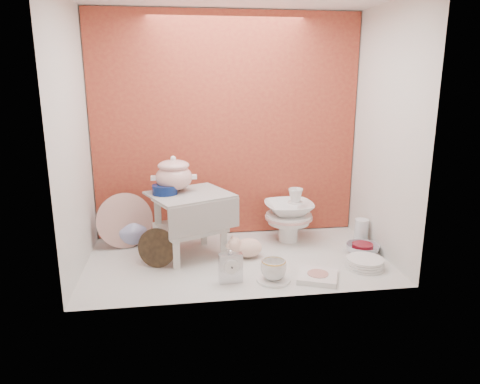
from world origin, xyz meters
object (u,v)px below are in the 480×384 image
object	(u,v)px
blue_white_vase	(131,227)
plush_pig	(248,247)
soup_tureen	(174,174)
dinner_plate_stack	(365,263)
mantel_clock	(231,267)
porcelain_tower	(289,215)
step_stool	(191,225)
gold_rim_teacup	(274,269)
crystal_bowl	(362,249)
floral_platter	(125,221)

from	to	relation	value
blue_white_vase	plush_pig	xyz separation A→B (m)	(0.73, -0.35, -0.05)
soup_tureen	dinner_plate_stack	xyz separation A→B (m)	(1.08, -0.40, -0.48)
mantel_clock	plush_pig	world-z (taller)	mantel_clock
mantel_clock	dinner_plate_stack	bearing A→B (deg)	0.37
blue_white_vase	porcelain_tower	bearing A→B (deg)	-5.66
plush_pig	step_stool	bearing A→B (deg)	-179.66
gold_rim_teacup	dinner_plate_stack	xyz separation A→B (m)	(0.56, 0.09, -0.04)
dinner_plate_stack	crystal_bowl	xyz separation A→B (m)	(0.07, 0.20, 0.00)
step_stool	crystal_bowl	xyz separation A→B (m)	(1.06, -0.14, -0.17)
mantel_clock	soup_tureen	bearing A→B (deg)	116.06
gold_rim_teacup	crystal_bowl	distance (m)	0.70
gold_rim_teacup	blue_white_vase	bearing A→B (deg)	139.77
blue_white_vase	mantel_clock	distance (m)	0.89
blue_white_vase	plush_pig	distance (m)	0.81
step_stool	plush_pig	bearing A→B (deg)	-39.06
blue_white_vase	gold_rim_teacup	world-z (taller)	blue_white_vase
mantel_clock	gold_rim_teacup	bearing A→B (deg)	-8.90
soup_tureen	gold_rim_teacup	size ratio (longest dim) A/B	1.90
blue_white_vase	gold_rim_teacup	size ratio (longest dim) A/B	1.69
soup_tureen	mantel_clock	distance (m)	0.69
plush_pig	mantel_clock	bearing A→B (deg)	-99.00
dinner_plate_stack	crystal_bowl	distance (m)	0.21
soup_tureen	mantel_clock	bearing A→B (deg)	-58.74
dinner_plate_stack	gold_rim_teacup	bearing A→B (deg)	-170.67
mantel_clock	crystal_bowl	world-z (taller)	mantel_clock
plush_pig	porcelain_tower	size ratio (longest dim) A/B	0.61
step_stool	mantel_clock	xyz separation A→B (m)	(0.20, -0.42, -0.11)
blue_white_vase	crystal_bowl	size ratio (longest dim) A/B	1.15
floral_platter	crystal_bowl	distance (m)	1.52
floral_platter	plush_pig	distance (m)	0.82
step_stool	porcelain_tower	size ratio (longest dim) A/B	1.24
blue_white_vase	crystal_bowl	distance (m)	1.50
step_stool	soup_tureen	bearing A→B (deg)	123.42
plush_pig	porcelain_tower	bearing A→B (deg)	53.14
mantel_clock	crystal_bowl	xyz separation A→B (m)	(0.86, 0.27, -0.06)
soup_tureen	step_stool	bearing A→B (deg)	-32.42
step_stool	gold_rim_teacup	distance (m)	0.62
dinner_plate_stack	mantel_clock	bearing A→B (deg)	-174.43
plush_pig	crystal_bowl	world-z (taller)	plush_pig
crystal_bowl	mantel_clock	bearing A→B (deg)	-162.42
soup_tureen	crystal_bowl	xyz separation A→B (m)	(1.15, -0.20, -0.48)
gold_rim_teacup	crystal_bowl	size ratio (longest dim) A/B	0.68
floral_platter	crystal_bowl	bearing A→B (deg)	-13.14
mantel_clock	dinner_plate_stack	size ratio (longest dim) A/B	0.83
gold_rim_teacup	crystal_bowl	xyz separation A→B (m)	(0.63, 0.29, -0.04)
step_stool	porcelain_tower	distance (m)	0.68
dinner_plate_stack	porcelain_tower	size ratio (longest dim) A/B	0.61
gold_rim_teacup	dinner_plate_stack	size ratio (longest dim) A/B	0.62
plush_pig	gold_rim_teacup	bearing A→B (deg)	-60.42
soup_tureen	gold_rim_teacup	world-z (taller)	soup_tureen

